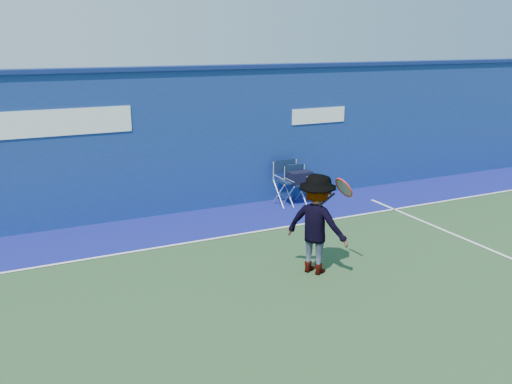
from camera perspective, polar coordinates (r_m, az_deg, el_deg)
name	(u,v)px	position (r m, az deg, el deg)	size (l,w,h in m)	color
ground	(281,319)	(7.44, 2.66, -13.22)	(80.00, 80.00, 0.00)	#2A4826
stadium_wall	(166,141)	(11.54, -9.47, 5.32)	(24.00, 0.50, 3.08)	navy
out_of_bounds_strip	(185,226)	(10.92, -7.47, -3.62)	(24.00, 1.80, 0.01)	navy
court_lines	(262,300)	(7.91, 0.59, -11.25)	(24.00, 12.00, 0.01)	white
directors_chair_left	(299,188)	(12.28, 4.54, 0.46)	(0.52, 0.48, 0.87)	silver
directors_chair_right	(290,191)	(12.25, 3.57, 0.14)	(0.59, 0.53, 0.98)	silver
water_bottle	(317,196)	(12.58, 6.48, -0.44)	(0.07, 0.07, 0.22)	silver
tennis_player	(317,224)	(8.58, 6.41, -3.34)	(1.07, 1.20, 1.61)	#EA4738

